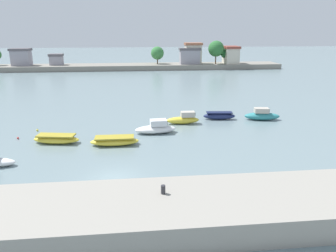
{
  "coord_description": "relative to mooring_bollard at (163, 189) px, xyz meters",
  "views": [
    {
      "loc": [
        1.98,
        -25.18,
        12.42
      ],
      "look_at": [
        5.84,
        11.38,
        1.09
      ],
      "focal_mm": 33.92,
      "sensor_mm": 36.0,
      "label": 1
    }
  ],
  "objects": [
    {
      "name": "ground_plane",
      "position": [
        -3.65,
        6.27,
        -2.13
      ],
      "size": [
        400.0,
        400.0,
        0.0
      ],
      "primitive_type": "plane",
      "color": "slate"
    },
    {
      "name": "seawall_embankment",
      "position": [
        -3.65,
        -0.78,
        -1.21
      ],
      "size": [
        67.61,
        6.49,
        1.83
      ],
      "primitive_type": "cube",
      "color": "gray",
      "rests_on": "ground"
    },
    {
      "name": "mooring_bollard",
      "position": [
        0.0,
        0.0,
        0.0
      ],
      "size": [
        0.3,
        0.3,
        0.6
      ],
      "primitive_type": "cylinder",
      "color": "#2D2D33",
      "rests_on": "seawall_embankment"
    },
    {
      "name": "moored_boat_1",
      "position": [
        -10.68,
        15.99,
        -1.66
      ],
      "size": [
        5.44,
        2.57,
        0.99
      ],
      "rotation": [
        0.0,
        0.0,
        -0.17
      ],
      "color": "yellow",
      "rests_on": "ground"
    },
    {
      "name": "moored_boat_2",
      "position": [
        -4.09,
        14.68,
        -1.67
      ],
      "size": [
        5.36,
        1.9,
        0.96
      ],
      "rotation": [
        0.0,
        0.0,
        -0.01
      ],
      "color": "yellow",
      "rests_on": "ground"
    },
    {
      "name": "moored_boat_3",
      "position": [
        0.78,
        18.43,
        -1.51
      ],
      "size": [
        5.16,
        2.29,
        1.69
      ],
      "rotation": [
        0.0,
        0.0,
        0.06
      ],
      "color": "white",
      "rests_on": "ground"
    },
    {
      "name": "moored_boat_4",
      "position": [
        4.8,
        22.05,
        -1.48
      ],
      "size": [
        4.48,
        1.36,
        1.67
      ],
      "rotation": [
        0.0,
        0.0,
        -0.0
      ],
      "color": "yellow",
      "rests_on": "ground"
    },
    {
      "name": "moored_boat_5",
      "position": [
        10.17,
        23.66,
        -1.62
      ],
      "size": [
        4.63,
        1.7,
        1.06
      ],
      "rotation": [
        0.0,
        0.0,
        -0.09
      ],
      "color": "navy",
      "rests_on": "ground"
    },
    {
      "name": "moored_boat_6",
      "position": [
        16.12,
        22.79,
        -1.49
      ],
      "size": [
        5.12,
        2.47,
        1.71
      ],
      "rotation": [
        0.0,
        0.0,
        -0.15
      ],
      "color": "teal",
      "rests_on": "ground"
    },
    {
      "name": "mooring_buoy_0",
      "position": [
        -15.51,
        17.83,
        -2.0
      ],
      "size": [
        0.25,
        0.25,
        0.25
      ],
      "primitive_type": "sphere",
      "color": "red",
      "rests_on": "ground"
    },
    {
      "name": "mooring_buoy_1",
      "position": [
        -14.09,
        20.69,
        -2.0
      ],
      "size": [
        0.26,
        0.26,
        0.26
      ],
      "primitive_type": "sphere",
      "color": "yellow",
      "rests_on": "ground"
    },
    {
      "name": "distant_shoreline",
      "position": [
        0.21,
        83.09,
        0.02
      ],
      "size": [
        97.09,
        9.32,
        8.77
      ],
      "color": "gray",
      "rests_on": "ground"
    }
  ]
}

